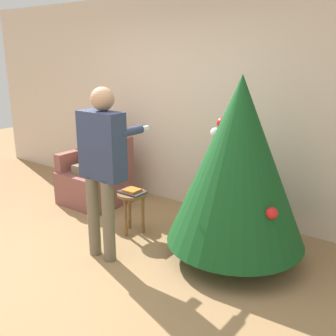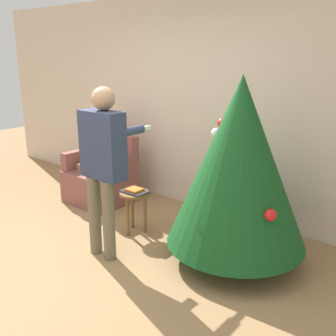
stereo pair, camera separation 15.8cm
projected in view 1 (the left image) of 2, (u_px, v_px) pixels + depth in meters
The scene contains 9 objects.
ground_plane at pixel (52, 271), 3.71m from camera, with size 14.00×14.00×0.00m, color #99754C.
wall_back at pixel (187, 104), 5.04m from camera, with size 8.00×0.06×2.70m.
christmas_tree at pixel (238, 162), 3.68m from camera, with size 1.35×1.35×1.81m.
armchair at pixel (97, 179), 5.36m from camera, with size 0.79×0.74×0.91m.
person_seated at pixel (94, 153), 5.23m from camera, with size 0.36×0.46×1.26m.
person_standing at pixel (102, 158), 3.73m from camera, with size 0.48×0.57×1.69m.
side_stool at pixel (132, 201), 4.41m from camera, with size 0.34×0.34×0.48m.
laptop at pixel (132, 192), 4.38m from camera, with size 0.29×0.20×0.02m.
book at pixel (132, 190), 4.37m from camera, with size 0.17×0.15×0.02m.
Camera 1 is at (2.85, -1.97, 1.99)m, focal length 42.00 mm.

